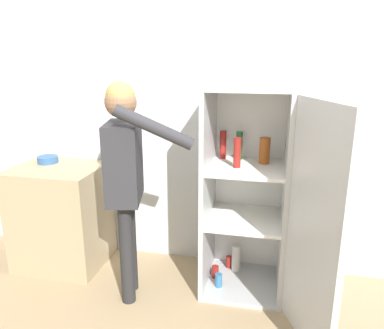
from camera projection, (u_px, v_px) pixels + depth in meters
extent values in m
plane|color=tan|center=(187.00, 326.00, 2.70)|extent=(12.00, 12.00, 0.00)
cube|color=silver|center=(212.00, 127.00, 3.27)|extent=(7.00, 0.06, 2.55)
cube|color=#B7BABC|center=(242.00, 282.00, 3.20)|extent=(0.64, 0.64, 0.04)
cube|color=#B7BABC|center=(250.00, 87.00, 2.74)|extent=(0.64, 0.64, 0.04)
cube|color=white|center=(249.00, 180.00, 3.26)|extent=(0.64, 0.03, 1.60)
cube|color=#B7BABC|center=(208.00, 189.00, 3.03)|extent=(0.04, 0.64, 1.60)
cube|color=#B7BABC|center=(285.00, 195.00, 2.91)|extent=(0.03, 0.64, 1.60)
cube|color=white|center=(245.00, 219.00, 3.03)|extent=(0.57, 0.57, 0.02)
cube|color=white|center=(247.00, 168.00, 2.91)|extent=(0.57, 0.57, 0.02)
cube|color=#B7BABC|center=(314.00, 231.00, 2.30)|extent=(0.29, 0.61, 1.60)
cylinder|color=maroon|center=(223.00, 145.00, 3.11)|extent=(0.05, 0.05, 0.23)
cylinder|color=teal|center=(219.00, 280.00, 3.09)|extent=(0.06, 0.06, 0.11)
cylinder|color=#1E5123|center=(239.00, 145.00, 3.08)|extent=(0.05, 0.05, 0.23)
cylinder|color=maroon|center=(237.00, 153.00, 2.85)|extent=(0.06, 0.06, 0.23)
cylinder|color=maroon|center=(229.00, 262.00, 3.38)|extent=(0.06, 0.06, 0.10)
cylinder|color=maroon|center=(215.00, 272.00, 3.22)|extent=(0.06, 0.06, 0.10)
cylinder|color=#9E4C19|center=(265.00, 151.00, 2.96)|extent=(0.09, 0.09, 0.21)
cylinder|color=beige|center=(236.00, 258.00, 3.31)|extent=(0.08, 0.08, 0.25)
cylinder|color=#262628|center=(130.00, 243.00, 3.03)|extent=(0.11, 0.11, 0.83)
cylinder|color=#262628|center=(127.00, 254.00, 2.87)|extent=(0.11, 0.11, 0.83)
cube|color=#2D2D33|center=(124.00, 162.00, 2.75)|extent=(0.33, 0.46, 0.59)
sphere|color=#8C6647|center=(121.00, 102.00, 2.63)|extent=(0.23, 0.23, 0.23)
sphere|color=#AD894C|center=(120.00, 96.00, 2.62)|extent=(0.21, 0.21, 0.21)
cylinder|color=#2D2D33|center=(129.00, 158.00, 2.99)|extent=(0.08, 0.08, 0.55)
cylinder|color=#2D2D33|center=(154.00, 127.00, 2.45)|extent=(0.54, 0.21, 0.31)
cube|color=tan|center=(62.00, 216.00, 3.42)|extent=(0.76, 0.63, 0.93)
cylinder|color=#335B8E|center=(48.00, 159.00, 3.43)|extent=(0.18, 0.18, 0.06)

